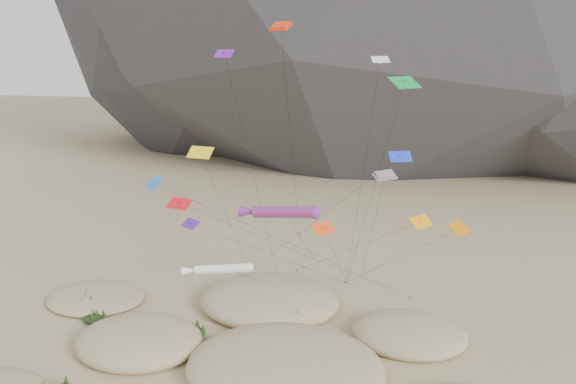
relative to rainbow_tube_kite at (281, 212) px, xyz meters
name	(u,v)px	position (x,y,z in m)	size (l,w,h in m)	color
dunes	(233,361)	(-2.27, -9.07, -11.10)	(48.75, 39.02, 3.55)	#CCB789
dune_grass	(250,360)	(-0.76, -8.91, -10.96)	(42.15, 27.98, 1.49)	black
kite_stakes	(318,284)	(2.27, 9.83, -11.64)	(20.90, 7.44, 0.30)	#3F2D1E
rainbow_tube_kite	(281,212)	(0.00, 0.00, 0.00)	(8.56, 14.40, 12.74)	red
white_tube_kite	(219,269)	(-3.92, -7.36, -3.31)	(6.38, 16.40, 9.12)	white
orange_parafoil	(281,32)	(0.36, -1.30, 16.81)	(2.35, 13.22, 29.54)	#F7300D
multi_parafoil	(385,177)	(9.71, 2.41, 3.46)	(4.01, 13.88, 15.88)	#FF1A32
delta_kites	(299,169)	(2.14, -1.95, 4.79)	(31.12, 23.13, 27.09)	#551BA0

